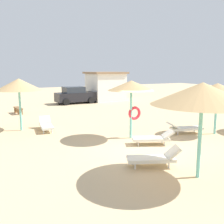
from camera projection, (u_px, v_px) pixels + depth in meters
name	position (u px, v px, depth m)	size (l,w,h in m)	color
ground_plane	(144.00, 149.00, 11.32)	(80.00, 80.00, 0.00)	#D1B284
parasol_0	(131.00, 87.00, 12.65)	(2.36, 2.36, 2.92)	#6BC6BC
parasol_2	(202.00, 94.00, 7.88)	(3.20, 3.20, 3.07)	#6BC6BC
parasol_3	(19.00, 85.00, 14.27)	(2.54, 2.54, 2.96)	#6BC6BC
parasol_5	(218.00, 88.00, 13.51)	(2.23, 2.23, 2.74)	#6BC6BC
lounger_0	(154.00, 138.00, 11.89)	(1.99, 1.39, 0.68)	silver
lounger_2	(155.00, 158.00, 9.21)	(1.98, 1.37, 0.73)	silver
lounger_3	(46.00, 125.00, 14.68)	(0.89, 1.96, 0.71)	silver
lounger_5	(184.00, 128.00, 13.92)	(2.01, 1.19, 0.65)	silver
bench_2	(18.00, 109.00, 20.13)	(0.52, 1.53, 0.49)	brown
parked_car	(75.00, 95.00, 26.13)	(4.05, 2.07, 1.72)	black
beach_cabana	(105.00, 86.00, 28.44)	(3.90, 3.76, 3.17)	white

